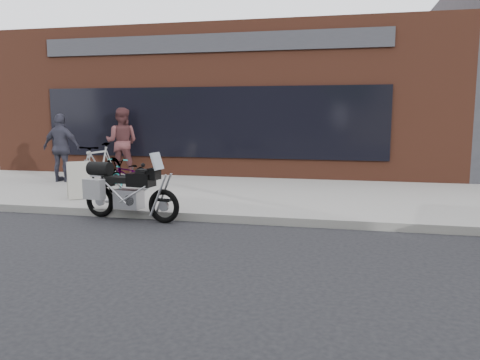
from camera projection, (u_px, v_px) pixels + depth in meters
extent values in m
plane|color=black|center=(146.00, 319.00, 4.45)|extent=(120.00, 120.00, 0.00)
cube|color=gray|center=(266.00, 192.00, 11.21)|extent=(44.00, 6.00, 0.15)
cube|color=#582B1C|center=(244.00, 106.00, 18.10)|extent=(14.00, 10.00, 4.50)
cube|color=black|center=(208.00, 122.00, 13.31)|extent=(10.00, 0.08, 2.00)
cube|color=#2D2D33|center=(207.00, 43.00, 13.00)|extent=(10.00, 0.08, 0.50)
torus|color=black|center=(100.00, 201.00, 8.86)|extent=(0.63, 0.20, 0.62)
torus|color=black|center=(164.00, 206.00, 8.36)|extent=(0.63, 0.20, 0.62)
cube|color=#B7B7BC|center=(129.00, 199.00, 8.61)|extent=(0.55, 0.35, 0.35)
cube|color=black|center=(141.00, 180.00, 8.46)|extent=(0.50, 0.36, 0.24)
cube|color=black|center=(120.00, 180.00, 8.63)|extent=(0.54, 0.33, 0.11)
cube|color=black|center=(105.00, 183.00, 8.76)|extent=(0.31, 0.24, 0.13)
cube|color=black|center=(154.00, 174.00, 8.34)|extent=(0.20, 0.24, 0.20)
cube|color=silver|center=(157.00, 161.00, 8.29)|extent=(0.17, 0.29, 0.31)
cylinder|color=black|center=(151.00, 170.00, 8.36)|extent=(0.13, 0.64, 0.03)
cube|color=#B7B7BC|center=(100.00, 175.00, 8.78)|extent=(0.30, 0.31, 0.03)
cube|color=gray|center=(94.00, 189.00, 8.57)|extent=(0.41, 0.22, 0.37)
cylinder|color=black|center=(100.00, 169.00, 8.76)|extent=(0.48, 0.32, 0.26)
cylinder|color=#B7B7BC|center=(117.00, 200.00, 8.89)|extent=(0.52, 0.15, 0.18)
imported|color=gray|center=(129.00, 174.00, 10.96)|extent=(0.74, 1.56, 0.78)
imported|color=gray|center=(99.00, 166.00, 11.29)|extent=(0.72, 1.87, 1.09)
cube|color=beige|center=(80.00, 180.00, 9.91)|extent=(0.54, 0.49, 0.79)
cube|color=beige|center=(79.00, 179.00, 10.10)|extent=(0.54, 0.49, 0.79)
imported|color=#552D2E|center=(122.00, 142.00, 13.57)|extent=(1.06, 0.88, 1.97)
imported|color=#333341|center=(62.00, 148.00, 12.38)|extent=(1.06, 0.45, 1.81)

